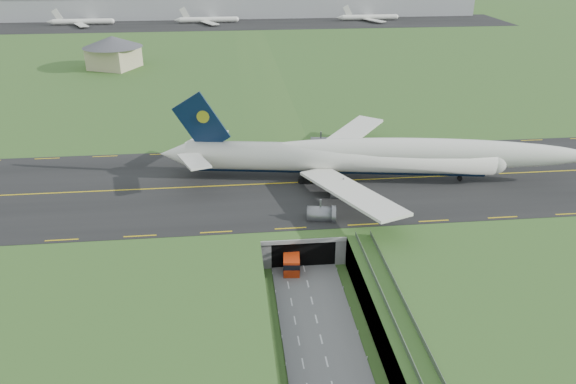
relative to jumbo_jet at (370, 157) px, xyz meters
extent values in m
plane|color=#305923|center=(-18.15, -33.42, -11.49)|extent=(900.00, 900.00, 0.00)
cube|color=gray|center=(-18.15, -33.42, -8.49)|extent=(800.00, 800.00, 6.00)
cube|color=slate|center=(-18.15, -40.92, -11.39)|extent=(12.00, 75.00, 0.20)
cube|color=black|center=(-18.15, -0.42, -5.40)|extent=(800.00, 44.00, 0.18)
cube|color=gray|center=(-18.15, -14.42, -5.99)|extent=(16.00, 22.00, 1.00)
cube|color=gray|center=(-25.15, -14.42, -8.49)|extent=(2.00, 22.00, 6.00)
cube|color=gray|center=(-11.15, -14.42, -8.49)|extent=(2.00, 22.00, 6.00)
cube|color=black|center=(-18.15, -19.42, -8.99)|extent=(12.00, 12.00, 5.00)
cube|color=#A8A8A3|center=(-18.15, -25.47, -5.89)|extent=(17.00, 0.50, 0.80)
cube|color=#A8A8A3|center=(-7.15, -51.92, -5.69)|extent=(3.00, 53.00, 0.50)
cube|color=gray|center=(-8.55, -51.92, -4.94)|extent=(0.06, 53.00, 1.00)
cube|color=gray|center=(-5.75, -51.92, -4.94)|extent=(0.06, 53.00, 1.00)
cylinder|color=#A8A8A3|center=(-7.15, -49.42, -8.69)|extent=(0.90, 0.90, 5.60)
cylinder|color=#A8A8A3|center=(-7.15, -37.42, -8.69)|extent=(0.90, 0.90, 5.60)
cylinder|color=white|center=(-6.76, 1.10, -0.29)|extent=(68.43, 17.29, 6.43)
sphere|color=white|center=(26.94, -4.38, -0.29)|extent=(7.23, 7.23, 6.30)
cone|color=white|center=(-43.43, 7.06, -0.29)|extent=(7.92, 7.15, 6.10)
ellipsoid|color=white|center=(11.44, -1.86, 1.15)|extent=(74.19, 17.74, 6.75)
ellipsoid|color=black|center=(25.95, -4.22, 0.51)|extent=(4.89, 3.50, 2.25)
cylinder|color=#081832|center=(-6.76, 1.10, -2.80)|extent=(64.46, 13.07, 2.70)
cube|color=white|center=(-2.20, 16.63, -1.30)|extent=(24.48, 27.75, 2.70)
cube|color=white|center=(-36.27, 13.52, 1.21)|extent=(10.29, 11.53, 1.03)
cube|color=white|center=(-7.35, -15.08, -1.30)|extent=(17.24, 30.63, 2.70)
cube|color=white|center=(-38.69, -1.34, 1.21)|extent=(7.83, 11.92, 1.03)
cube|color=#081832|center=(-36.99, 6.01, 7.24)|extent=(12.70, 2.64, 14.21)
cylinder|color=gold|center=(-36.49, 5.93, 8.74)|extent=(2.89, 1.14, 2.81)
cylinder|color=slate|center=(-4.51, 10.40, -4.41)|extent=(5.69, 4.11, 3.31)
cylinder|color=slate|center=(-7.50, 21.56, -4.41)|extent=(5.69, 4.11, 3.31)
cylinder|color=slate|center=(-7.57, -8.43, -4.41)|extent=(5.69, 4.11, 3.31)
cylinder|color=slate|center=(-13.94, -18.08, -4.41)|extent=(5.69, 4.11, 3.31)
cylinder|color=black|center=(20.20, -3.28, -4.76)|extent=(1.17, 0.67, 1.10)
cube|color=black|center=(-11.22, 1.82, -4.61)|extent=(7.07, 7.90, 1.41)
cube|color=red|center=(-20.43, -25.37, -9.72)|extent=(3.71, 8.15, 3.16)
cube|color=black|center=(-20.43, -25.37, -9.08)|extent=(3.79, 8.26, 1.05)
cube|color=black|center=(-20.43, -25.37, -11.03)|extent=(3.45, 7.60, 0.53)
cylinder|color=black|center=(-22.05, -27.86, -10.92)|extent=(0.46, 0.98, 0.95)
cylinder|color=black|center=(-21.54, -22.62, -10.92)|extent=(0.46, 0.98, 0.95)
cylinder|color=black|center=(-19.33, -28.13, -10.92)|extent=(0.46, 0.98, 0.95)
cylinder|color=black|center=(-18.81, -22.89, -10.92)|extent=(0.46, 0.98, 0.95)
cube|color=#C3B78D|center=(-76.59, 122.01, -1.17)|extent=(21.51, 21.51, 8.64)
cone|color=#4C4C51|center=(-76.59, 122.01, 5.31)|extent=(31.54, 31.54, 4.32)
cube|color=#B2B2B2|center=(-18.15, 266.58, 2.01)|extent=(300.00, 22.00, 15.00)
cube|color=black|center=(-18.15, 236.58, -5.35)|extent=(320.00, 50.00, 0.08)
cylinder|color=white|center=(-115.42, 241.58, -3.31)|extent=(34.00, 3.20, 3.20)
cylinder|color=white|center=(-41.25, 241.58, -3.31)|extent=(34.00, 3.20, 3.20)
cylinder|color=white|center=(58.49, 241.58, -3.31)|extent=(34.00, 3.20, 3.20)
ellipsoid|color=slate|center=(-198.15, 396.58, -15.49)|extent=(220.00, 77.00, 56.00)
ellipsoid|color=slate|center=(101.85, 396.58, -15.49)|extent=(260.00, 91.00, 44.00)
camera|label=1|loc=(-30.53, -114.14, 45.88)|focal=35.00mm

